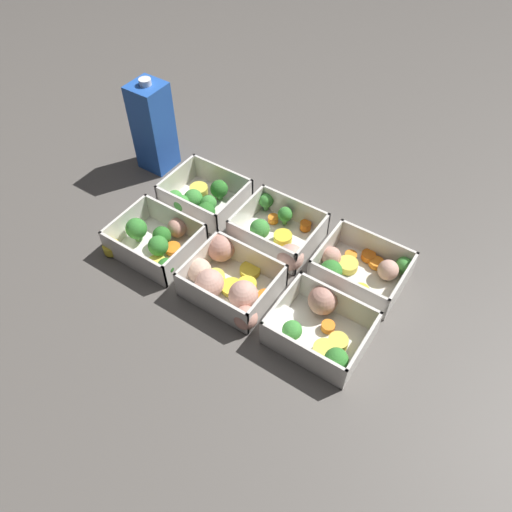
{
  "coord_description": "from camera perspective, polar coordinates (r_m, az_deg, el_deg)",
  "views": [
    {
      "loc": [
        0.33,
        -0.49,
        0.69
      ],
      "look_at": [
        0.0,
        0.0,
        0.02
      ],
      "focal_mm": 35.0,
      "sensor_mm": 36.0,
      "label": 1
    }
  ],
  "objects": [
    {
      "name": "container_near_left",
      "position": [
        0.93,
        -11.37,
        1.59
      ],
      "size": [
        0.16,
        0.15,
        0.06
      ],
      "color": "silver",
      "rests_on": "ground_plane"
    },
    {
      "name": "container_far_center",
      "position": [
        0.93,
        2.64,
        2.47
      ],
      "size": [
        0.16,
        0.15,
        0.06
      ],
      "color": "silver",
      "rests_on": "ground_plane"
    },
    {
      "name": "container_far_left",
      "position": [
        1.0,
        -6.2,
        6.55
      ],
      "size": [
        0.15,
        0.13,
        0.06
      ],
      "color": "silver",
      "rests_on": "ground_plane"
    },
    {
      "name": "ground_plane",
      "position": [
        0.91,
        -0.0,
        -0.8
      ],
      "size": [
        4.0,
        4.0,
        0.0
      ],
      "primitive_type": "plane",
      "color": "#56514C"
    },
    {
      "name": "juice_carton",
      "position": [
        1.08,
        -11.67,
        14.26
      ],
      "size": [
        0.07,
        0.07,
        0.2
      ],
      "color": "blue",
      "rests_on": "ground_plane"
    },
    {
      "name": "container_far_right",
      "position": [
        0.89,
        11.68,
        -1.43
      ],
      "size": [
        0.15,
        0.12,
        0.06
      ],
      "color": "silver",
      "rests_on": "ground_plane"
    },
    {
      "name": "container_near_center",
      "position": [
        0.85,
        -3.37,
        -2.73
      ],
      "size": [
        0.17,
        0.15,
        0.06
      ],
      "color": "silver",
      "rests_on": "ground_plane"
    },
    {
      "name": "container_near_right",
      "position": [
        0.8,
        7.47,
        -8.04
      ],
      "size": [
        0.15,
        0.14,
        0.06
      ],
      "color": "silver",
      "rests_on": "ground_plane"
    }
  ]
}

